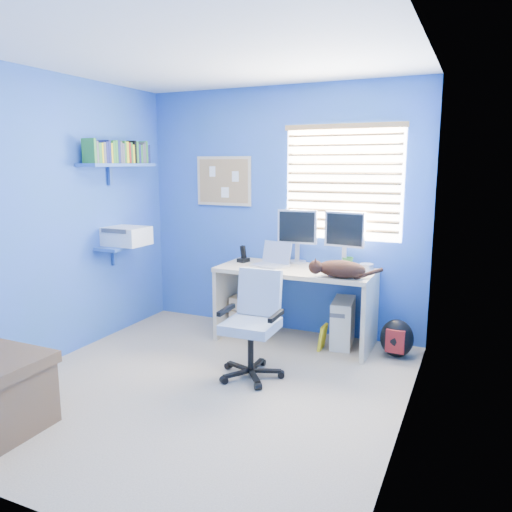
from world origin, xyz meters
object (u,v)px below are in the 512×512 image
at_px(desk, 295,305).
at_px(tower_pc, 343,322).
at_px(laptop, 270,255).
at_px(office_chair, 253,337).
at_px(cat, 341,269).

height_order(desk, tower_pc, desk).
relative_size(laptop, office_chair, 0.38).
height_order(cat, office_chair, cat).
bearing_deg(laptop, tower_pc, 23.66).
distance_m(tower_pc, office_chair, 1.12).
xyz_separation_m(tower_pc, office_chair, (-0.50, -0.99, 0.10)).
bearing_deg(desk, laptop, -176.93).
xyz_separation_m(desk, tower_pc, (0.45, 0.10, -0.14)).
bearing_deg(laptop, office_chair, -61.38).
height_order(desk, office_chair, office_chair).
relative_size(desk, tower_pc, 3.33).
height_order(cat, tower_pc, cat).
bearing_deg(desk, tower_pc, 12.69).
xyz_separation_m(laptop, office_chair, (0.22, -0.88, -0.53)).
distance_m(desk, tower_pc, 0.49).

